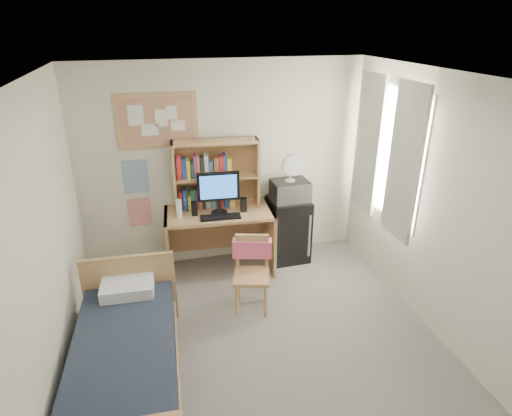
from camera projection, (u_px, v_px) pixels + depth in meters
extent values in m
cube|color=gray|center=(267.00, 362.00, 4.11)|extent=(3.60, 4.20, 0.02)
cube|color=silver|center=(271.00, 82.00, 3.05)|extent=(3.60, 4.20, 0.02)
cube|color=white|center=(224.00, 166.00, 5.44)|extent=(3.60, 0.04, 2.60)
cube|color=white|center=(36.00, 271.00, 3.18)|extent=(0.04, 4.20, 2.60)
cube|color=white|center=(455.00, 219.00, 3.98)|extent=(0.04, 4.20, 2.60)
cube|color=white|center=(387.00, 153.00, 4.91)|extent=(0.10, 1.40, 1.70)
cube|color=beige|center=(404.00, 164.00, 4.55)|extent=(0.04, 0.55, 1.70)
cube|color=beige|center=(368.00, 144.00, 5.26)|extent=(0.04, 0.55, 1.70)
cube|color=tan|center=(157.00, 121.00, 5.00)|extent=(0.94, 0.03, 0.64)
cube|color=#2961A4|center=(136.00, 177.00, 5.20)|extent=(0.30, 0.01, 0.42)
cube|color=red|center=(140.00, 212.00, 5.40)|extent=(0.28, 0.01, 0.36)
cube|color=tan|center=(220.00, 241.00, 5.45)|extent=(1.37, 0.75, 0.83)
cube|color=tan|center=(252.00, 276.00, 4.70)|extent=(0.52, 0.52, 0.85)
cube|color=black|center=(288.00, 229.00, 5.73)|extent=(0.52, 0.52, 0.86)
cube|color=#1A222F|center=(126.00, 365.00, 3.72)|extent=(0.98, 1.84, 0.50)
cube|color=tan|center=(216.00, 175.00, 5.24)|extent=(1.06, 0.33, 0.85)
cube|color=black|center=(219.00, 193.00, 5.12)|extent=(0.51, 0.07, 0.54)
cube|color=black|center=(221.00, 217.00, 5.10)|extent=(0.49, 0.18, 0.02)
cube|color=black|center=(194.00, 209.00, 5.14)|extent=(0.07, 0.07, 0.17)
cube|color=black|center=(243.00, 205.00, 5.24)|extent=(0.08, 0.08, 0.18)
cylinder|color=white|center=(179.00, 209.00, 5.07)|extent=(0.07, 0.07, 0.23)
cube|color=#EC5A7D|center=(252.00, 248.00, 4.79)|extent=(0.46, 0.25, 0.21)
cube|color=#BAB9BE|center=(290.00, 191.00, 5.49)|extent=(0.47, 0.36, 0.27)
cylinder|color=white|center=(291.00, 169.00, 5.36)|extent=(0.27, 0.27, 0.33)
cube|color=white|center=(128.00, 287.00, 4.27)|extent=(0.53, 0.38, 0.12)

